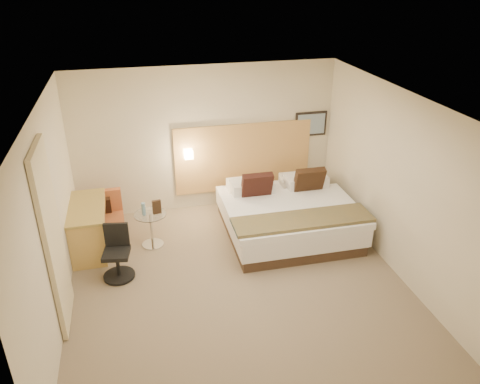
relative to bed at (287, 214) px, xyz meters
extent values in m
cube|color=#7B6952|center=(-1.17, -1.18, -0.36)|extent=(4.80, 5.00, 0.02)
cube|color=white|center=(-1.17, -1.18, 2.36)|extent=(4.80, 5.00, 0.02)
cube|color=beige|center=(-1.17, 1.33, 1.00)|extent=(4.80, 0.02, 2.70)
cube|color=beige|center=(-1.17, -3.69, 1.00)|extent=(4.80, 0.02, 2.70)
cube|color=beige|center=(-3.58, -1.18, 1.00)|extent=(0.02, 5.00, 2.70)
cube|color=beige|center=(1.24, -1.18, 1.00)|extent=(0.02, 5.00, 2.70)
cube|color=tan|center=(-0.47, 1.29, 0.60)|extent=(2.60, 0.04, 1.30)
cube|color=black|center=(0.85, 1.30, 1.15)|extent=(0.62, 0.03, 0.47)
cube|color=#778EA4|center=(0.85, 1.28, 1.15)|extent=(0.54, 0.01, 0.39)
cylinder|color=silver|center=(-1.52, 1.24, 0.80)|extent=(0.02, 0.12, 0.02)
cube|color=#FAE8C3|center=(-1.52, 1.18, 0.80)|extent=(0.15, 0.15, 0.15)
cube|color=beige|center=(-3.53, -1.43, 0.87)|extent=(0.06, 0.90, 2.42)
cylinder|color=#7FAEC4|center=(-2.41, 0.11, 0.35)|extent=(0.07, 0.07, 0.21)
cube|color=#372416|center=(-2.20, 0.12, 0.36)|extent=(0.14, 0.08, 0.23)
cube|color=#3D2B1E|center=(0.00, 0.00, -0.25)|extent=(2.06, 2.06, 0.19)
cube|color=white|center=(0.00, 0.00, 0.00)|extent=(2.12, 2.12, 0.32)
cube|color=white|center=(0.00, -0.30, 0.21)|extent=(2.18, 1.53, 0.11)
cube|color=white|center=(-0.50, 0.78, 0.26)|extent=(0.74, 0.41, 0.19)
cube|color=silver|center=(0.51, 0.77, 0.26)|extent=(0.74, 0.41, 0.19)
cube|color=white|center=(-0.50, 0.50, 0.36)|extent=(0.74, 0.41, 0.19)
cube|color=white|center=(0.51, 0.50, 0.36)|extent=(0.74, 0.41, 0.19)
cube|color=black|center=(-0.47, 0.29, 0.45)|extent=(0.53, 0.29, 0.54)
cube|color=black|center=(0.48, 0.29, 0.45)|extent=(0.53, 0.29, 0.54)
cube|color=#B07A24|center=(0.00, -0.72, 0.29)|extent=(2.22, 0.59, 0.05)
cube|color=#A98C4F|center=(-3.39, 0.32, -0.30)|extent=(0.07, 0.07, 0.09)
cube|color=#A0884B|center=(-2.82, 0.34, -0.30)|extent=(0.07, 0.07, 0.09)
cube|color=#AE7552|center=(-3.41, 0.82, -0.30)|extent=(0.07, 0.07, 0.09)
cube|color=tan|center=(-2.83, 0.84, -0.30)|extent=(0.07, 0.07, 0.09)
cube|color=brown|center=(-3.11, 0.58, -0.12)|extent=(0.74, 0.65, 0.27)
cube|color=#B95D31|center=(-3.12, 0.84, 0.21)|extent=(0.72, 0.13, 0.40)
cube|color=black|center=(-3.12, 0.74, 0.15)|extent=(0.35, 0.18, 0.35)
cylinder|color=silver|center=(-2.31, 0.12, -0.34)|extent=(0.42, 0.42, 0.02)
cylinder|color=silver|center=(-2.31, 0.12, -0.05)|extent=(0.05, 0.05, 0.55)
cylinder|color=white|center=(-2.31, 0.12, 0.24)|extent=(0.61, 0.61, 0.01)
cube|color=#A58B40|center=(-3.30, 0.25, 0.42)|extent=(0.59, 1.26, 0.04)
cube|color=tan|center=(-3.30, -0.34, 0.03)|extent=(0.52, 0.05, 0.74)
cube|color=#AC7E43|center=(-3.31, 0.83, 0.03)|extent=(0.52, 0.05, 0.74)
cube|color=#A37840|center=(-3.25, 0.25, 0.33)|extent=(0.48, 1.18, 0.10)
cylinder|color=black|center=(-2.87, -0.67, -0.32)|extent=(0.54, 0.54, 0.04)
cylinder|color=black|center=(-2.87, -0.67, -0.12)|extent=(0.06, 0.06, 0.36)
cube|color=black|center=(-2.87, -0.67, 0.08)|extent=(0.43, 0.43, 0.06)
cube|color=black|center=(-2.84, -0.51, 0.30)|extent=(0.36, 0.10, 0.38)
camera|label=1|loc=(-2.44, -6.68, 3.91)|focal=35.00mm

